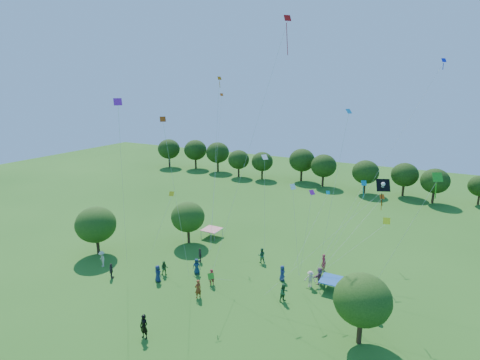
{
  "coord_description": "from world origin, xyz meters",
  "views": [
    {
      "loc": [
        15.05,
        -14.26,
        19.19
      ],
      "look_at": [
        0.0,
        14.0,
        11.0
      ],
      "focal_mm": 28.0,
      "sensor_mm": 36.0,
      "label": 1
    }
  ],
  "objects_px": {
    "tent_red_stripe": "(212,229)",
    "man_in_black": "(144,327)",
    "tent_blue": "(333,280)",
    "pirate_kite": "(380,188)",
    "near_tree_east": "(362,300)",
    "red_high_kite": "(272,73)",
    "near_tree_north": "(188,217)",
    "near_tree_west": "(96,225)"
  },
  "relations": [
    {
      "from": "tent_red_stripe",
      "to": "man_in_black",
      "type": "bearing_deg",
      "value": -72.72
    },
    {
      "from": "tent_blue",
      "to": "pirate_kite",
      "type": "height_order",
      "value": "pirate_kite"
    },
    {
      "from": "man_in_black",
      "to": "pirate_kite",
      "type": "distance_m",
      "value": 22.17
    },
    {
      "from": "tent_red_stripe",
      "to": "tent_blue",
      "type": "xyz_separation_m",
      "value": [
        17.12,
        -5.52,
        0.0
      ]
    },
    {
      "from": "near_tree_east",
      "to": "man_in_black",
      "type": "relative_size",
      "value": 2.81
    },
    {
      "from": "tent_red_stripe",
      "to": "pirate_kite",
      "type": "distance_m",
      "value": 23.55
    },
    {
      "from": "near_tree_east",
      "to": "red_high_kite",
      "type": "relative_size",
      "value": 0.23
    },
    {
      "from": "man_in_black",
      "to": "near_tree_north",
      "type": "bearing_deg",
      "value": 115.79
    },
    {
      "from": "near_tree_east",
      "to": "pirate_kite",
      "type": "height_order",
      "value": "pirate_kite"
    },
    {
      "from": "near_tree_west",
      "to": "man_in_black",
      "type": "xyz_separation_m",
      "value": [
        15.06,
        -8.95,
        -2.63
      ]
    },
    {
      "from": "near_tree_west",
      "to": "tent_red_stripe",
      "type": "bearing_deg",
      "value": 49.19
    },
    {
      "from": "pirate_kite",
      "to": "near_tree_east",
      "type": "bearing_deg",
      "value": -87.67
    },
    {
      "from": "red_high_kite",
      "to": "tent_blue",
      "type": "bearing_deg",
      "value": -14.79
    },
    {
      "from": "man_in_black",
      "to": "red_high_kite",
      "type": "distance_m",
      "value": 25.22
    },
    {
      "from": "tent_blue",
      "to": "red_high_kite",
      "type": "height_order",
      "value": "red_high_kite"
    },
    {
      "from": "man_in_black",
      "to": "near_tree_west",
      "type": "bearing_deg",
      "value": 150.3
    },
    {
      "from": "near_tree_west",
      "to": "man_in_black",
      "type": "height_order",
      "value": "near_tree_west"
    },
    {
      "from": "tent_blue",
      "to": "near_tree_west",
      "type": "bearing_deg",
      "value": -169.31
    },
    {
      "from": "tent_red_stripe",
      "to": "red_high_kite",
      "type": "bearing_deg",
      "value": -20.22
    },
    {
      "from": "pirate_kite",
      "to": "man_in_black",
      "type": "bearing_deg",
      "value": -137.14
    },
    {
      "from": "near_tree_east",
      "to": "tent_blue",
      "type": "xyz_separation_m",
      "value": [
        -3.77,
        6.61,
        -2.67
      ]
    },
    {
      "from": "man_in_black",
      "to": "pirate_kite",
      "type": "bearing_deg",
      "value": 43.87
    },
    {
      "from": "near_tree_north",
      "to": "tent_red_stripe",
      "type": "height_order",
      "value": "near_tree_north"
    },
    {
      "from": "near_tree_north",
      "to": "near_tree_east",
      "type": "bearing_deg",
      "value": -22.31
    },
    {
      "from": "pirate_kite",
      "to": "red_high_kite",
      "type": "relative_size",
      "value": 0.42
    },
    {
      "from": "near_tree_north",
      "to": "near_tree_east",
      "type": "distance_m",
      "value": 24.29
    },
    {
      "from": "near_tree_east",
      "to": "tent_blue",
      "type": "bearing_deg",
      "value": 119.71
    },
    {
      "from": "man_in_black",
      "to": "red_high_kite",
      "type": "xyz_separation_m",
      "value": [
        3.53,
        15.88,
        19.28
      ]
    },
    {
      "from": "tent_red_stripe",
      "to": "pirate_kite",
      "type": "xyz_separation_m",
      "value": [
        20.64,
        -5.86,
        9.71
      ]
    },
    {
      "from": "tent_blue",
      "to": "pirate_kite",
      "type": "distance_m",
      "value": 10.33
    },
    {
      "from": "near_tree_north",
      "to": "red_high_kite",
      "type": "height_order",
      "value": "red_high_kite"
    },
    {
      "from": "near_tree_east",
      "to": "tent_red_stripe",
      "type": "distance_m",
      "value": 24.3
    },
    {
      "from": "near_tree_north",
      "to": "tent_blue",
      "type": "bearing_deg",
      "value": -7.96
    },
    {
      "from": "near_tree_north",
      "to": "red_high_kite",
      "type": "relative_size",
      "value": 0.22
    },
    {
      "from": "near_tree_east",
      "to": "pirate_kite",
      "type": "relative_size",
      "value": 0.56
    },
    {
      "from": "man_in_black",
      "to": "red_high_kite",
      "type": "relative_size",
      "value": 0.08
    },
    {
      "from": "tent_red_stripe",
      "to": "pirate_kite",
      "type": "relative_size",
      "value": 0.22
    },
    {
      "from": "near_tree_west",
      "to": "near_tree_north",
      "type": "bearing_deg",
      "value": 45.4
    },
    {
      "from": "tent_red_stripe",
      "to": "red_high_kite",
      "type": "xyz_separation_m",
      "value": [
        9.57,
        -3.52,
        19.24
      ]
    },
    {
      "from": "near_tree_east",
      "to": "tent_blue",
      "type": "height_order",
      "value": "near_tree_east"
    },
    {
      "from": "near_tree_north",
      "to": "man_in_black",
      "type": "distance_m",
      "value": 18.33
    },
    {
      "from": "near_tree_north",
      "to": "near_tree_east",
      "type": "height_order",
      "value": "near_tree_east"
    }
  ]
}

